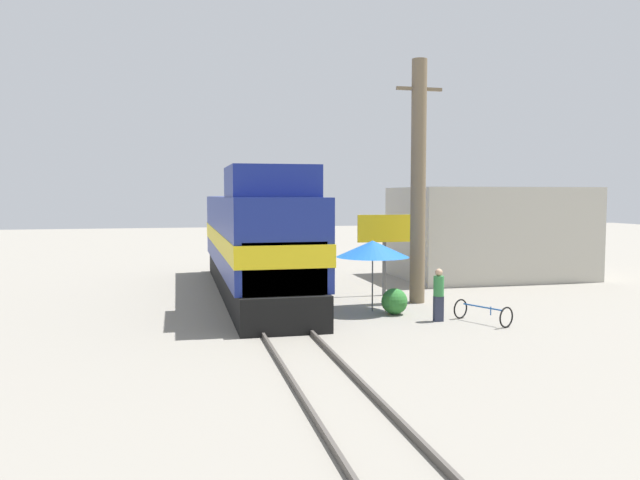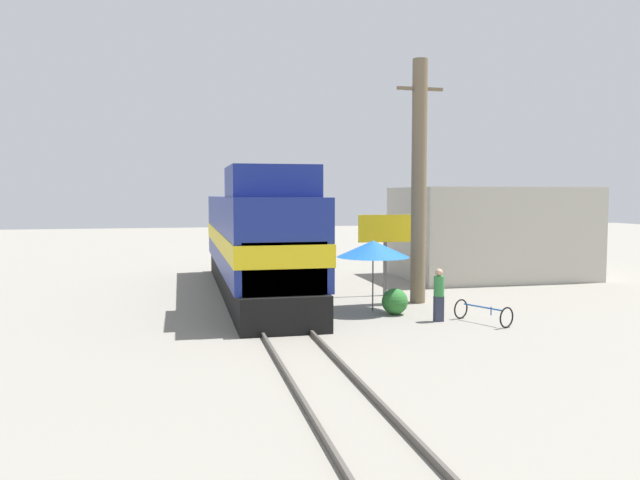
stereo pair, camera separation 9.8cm
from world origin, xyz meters
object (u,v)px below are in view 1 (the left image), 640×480
(bicycle, at_px, (483,313))
(billboard_sign, at_px, (384,234))
(vendor_umbrella, at_px, (373,249))
(person_bystander, at_px, (439,293))
(utility_pole, at_px, (418,182))
(locomotive, at_px, (255,242))

(bicycle, bearing_deg, billboard_sign, 77.74)
(vendor_umbrella, distance_m, person_bystander, 2.95)
(vendor_umbrella, relative_size, person_bystander, 1.49)
(utility_pole, distance_m, person_bystander, 5.14)
(vendor_umbrella, bearing_deg, person_bystander, -53.80)
(locomotive, distance_m, utility_pole, 7.05)
(vendor_umbrella, height_order, bicycle, vendor_umbrella)
(person_bystander, bearing_deg, vendor_umbrella, 126.20)
(utility_pole, height_order, bicycle, utility_pole)
(billboard_sign, distance_m, person_bystander, 5.66)
(billboard_sign, bearing_deg, utility_pole, -70.71)
(bicycle, bearing_deg, utility_pole, 74.14)
(utility_pole, distance_m, bicycle, 5.96)
(utility_pole, distance_m, billboard_sign, 2.92)
(locomotive, bearing_deg, utility_pole, -28.02)
(utility_pole, xyz_separation_m, vendor_umbrella, (-2.23, -1.38, -2.40))
(locomotive, bearing_deg, person_bystander, -52.01)
(utility_pole, xyz_separation_m, billboard_sign, (-0.67, 1.92, -2.09))
(person_bystander, bearing_deg, billboard_sign, 90.05)
(person_bystander, relative_size, bicycle, 0.88)
(locomotive, xyz_separation_m, billboard_sign, (5.17, -1.19, 0.35))
(utility_pole, relative_size, billboard_sign, 2.77)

